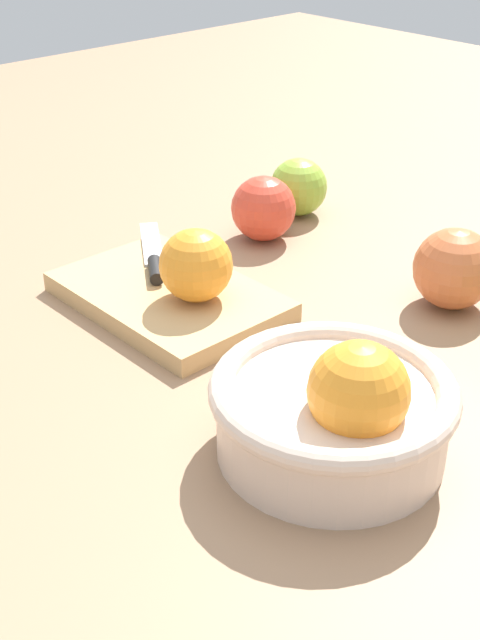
{
  "coord_description": "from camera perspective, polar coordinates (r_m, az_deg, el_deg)",
  "views": [
    {
      "loc": [
        -0.46,
        0.53,
        0.41
      ],
      "look_at": [
        0.02,
        0.09,
        0.04
      ],
      "focal_mm": 47.69,
      "sensor_mm": 36.0,
      "label": 1
    }
  ],
  "objects": [
    {
      "name": "orange_on_board",
      "position": [
        0.81,
        -2.97,
        3.69
      ],
      "size": [
        0.07,
        0.07,
        0.07
      ],
      "primitive_type": "sphere",
      "color": "orange",
      "rests_on": "cutting_board"
    },
    {
      "name": "knife",
      "position": [
        0.9,
        -5.82,
        4.15
      ],
      "size": [
        0.14,
        0.1,
        0.01
      ],
      "color": "silver",
      "rests_on": "cutting_board"
    },
    {
      "name": "apple_front_right_2",
      "position": [
        0.99,
        1.59,
        7.5
      ],
      "size": [
        0.08,
        0.08,
        0.08
      ],
      "primitive_type": "sphere",
      "color": "#D6422D",
      "rests_on": "ground_plane"
    },
    {
      "name": "cutting_board",
      "position": [
        0.86,
        -4.82,
        1.58
      ],
      "size": [
        0.23,
        0.15,
        0.02
      ],
      "primitive_type": "cube",
      "rotation": [
        0.0,
        0.0,
        0.0
      ],
      "color": "tan",
      "rests_on": "ground_plane"
    },
    {
      "name": "ground_plane",
      "position": [
        0.81,
        5.98,
        -0.91
      ],
      "size": [
        2.4,
        2.4,
        0.0
      ],
      "primitive_type": "plane",
      "color": "#997556"
    },
    {
      "name": "apple_front_left_2",
      "position": [
        0.87,
        14.17,
        3.36
      ],
      "size": [
        0.08,
        0.08,
        0.08
      ],
      "primitive_type": "sphere",
      "color": "#CC6638",
      "rests_on": "ground_plane"
    },
    {
      "name": "bowl",
      "position": [
        0.64,
        6.44,
        -5.99
      ],
      "size": [
        0.19,
        0.19,
        0.11
      ],
      "color": "beige",
      "rests_on": "ground_plane"
    },
    {
      "name": "apple_front_right",
      "position": [
        1.06,
        3.95,
        8.9
      ],
      "size": [
        0.07,
        0.07,
        0.07
      ],
      "primitive_type": "sphere",
      "color": "#8EB738",
      "rests_on": "ground_plane"
    }
  ]
}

